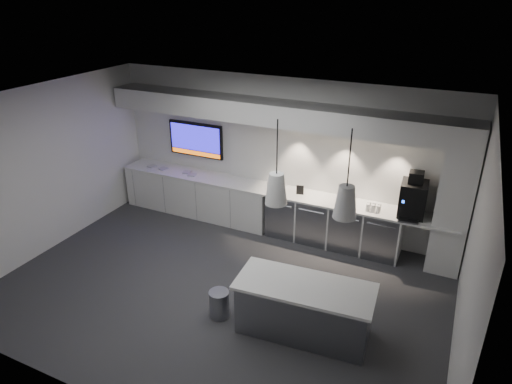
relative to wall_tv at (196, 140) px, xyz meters
The scene contains 28 objects.
floor 3.47m from the wall_tv, 52.18° to the right, with size 7.00×7.00×0.00m, color #303033.
ceiling 3.42m from the wall_tv, 52.18° to the right, with size 7.00×7.00×0.00m, color black.
wall_back 1.90m from the wall_tv, ahead, with size 7.00×7.00×0.00m, color silver.
wall_front 5.30m from the wall_tv, 68.99° to the right, with size 7.00×7.00×0.00m, color silver.
wall_left 2.92m from the wall_tv, 123.17° to the right, with size 7.00×7.00×0.00m, color silver.
wall_right 5.93m from the wall_tv, 24.38° to the right, with size 7.00×7.00×0.00m, color silver.
back_counter 2.04m from the wall_tv, ahead, with size 6.80×0.65×0.04m, color white.
left_base_cabinets 1.17m from the wall_tv, 61.19° to the right, with size 3.30×0.63×0.86m, color silver.
fridge_unit_a 2.45m from the wall_tv, ahead, with size 0.60×0.61×0.85m, color gray.
fridge_unit_b 3.01m from the wall_tv, ahead, with size 0.60×0.61×0.85m, color gray.
fridge_unit_c 3.60m from the wall_tv, ahead, with size 0.60×0.61×0.85m, color gray.
fridge_unit_d 4.21m from the wall_tv, ahead, with size 0.60×0.61×0.85m, color gray.
backsplash 3.10m from the wall_tv, ahead, with size 4.60×0.03×1.30m, color silver.
soffit 2.09m from the wall_tv, ahead, with size 6.90×0.60×0.40m, color silver.
column 5.11m from the wall_tv, ahead, with size 0.55×0.55×2.60m, color silver.
wall_tv is the anchor object (origin of this frame).
island 4.60m from the wall_tv, 39.13° to the right, with size 1.95×0.95×0.80m.
bin 3.98m from the wall_tv, 53.69° to the right, with size 0.30×0.30×0.42m, color gray.
coffee_machine 4.48m from the wall_tv, ahead, with size 0.46×0.63×0.79m.
sign_black 2.52m from the wall_tv, ahead, with size 0.14×0.02×0.18m, color black.
sign_white 1.97m from the wall_tv, ahead, with size 0.18×0.02×0.14m, color white.
cup_cluster 3.91m from the wall_tv, ahead, with size 0.25×0.16×0.14m, color silver, non-canonical shape.
tray_a 1.21m from the wall_tv, 162.07° to the right, with size 0.16×0.16×0.03m, color #A4A4A4.
tray_b 0.98m from the wall_tv, 152.95° to the right, with size 0.16×0.16×0.03m, color #A4A4A4.
tray_c 0.71m from the wall_tv, 106.10° to the right, with size 0.16×0.16×0.03m, color #A4A4A4.
tray_d 0.74m from the wall_tv, 76.45° to the right, with size 0.16×0.16×0.03m, color #A4A4A4.
pendant_left 4.16m from the wall_tv, 43.09° to the right, with size 0.29×0.29×1.11m.
pendant_right 4.85m from the wall_tv, 35.75° to the right, with size 0.29×0.29×1.11m.
Camera 1 is at (3.13, -5.25, 4.52)m, focal length 32.00 mm.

